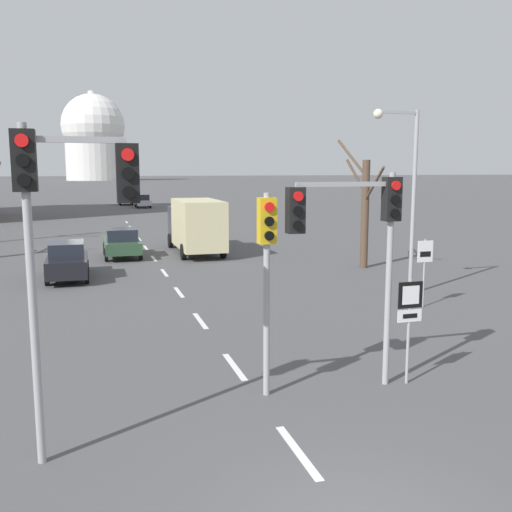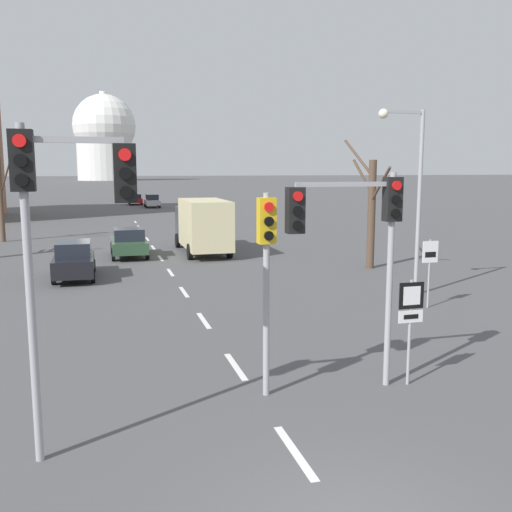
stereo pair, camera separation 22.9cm
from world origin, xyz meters
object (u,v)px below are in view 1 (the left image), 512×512
(traffic_signal_near_left, at_px, (62,210))
(sedan_mid_centre, at_px, (143,201))
(speed_limit_sign, at_px, (425,261))
(traffic_signal_near_right, at_px, (358,226))
(traffic_signal_centre_tall, at_px, (267,255))
(street_lamp_right, at_px, (406,182))
(sedan_far_left, at_px, (126,199))
(route_sign_post, at_px, (410,313))
(sedan_near_left, at_px, (67,260))
(delivery_truck, at_px, (196,224))
(sedan_near_right, at_px, (122,243))

(traffic_signal_near_left, distance_m, sedan_mid_centre, 64.42)
(speed_limit_sign, bearing_deg, traffic_signal_near_right, -132.71)
(traffic_signal_centre_tall, bearing_deg, street_lamp_right, 44.86)
(sedan_far_left, bearing_deg, route_sign_post, -88.40)
(speed_limit_sign, height_order, sedan_near_left, speed_limit_sign)
(route_sign_post, xyz_separation_m, delivery_truck, (-0.93, 21.54, 0.05))
(speed_limit_sign, bearing_deg, traffic_signal_centre_tall, -142.02)
(traffic_signal_near_left, xyz_separation_m, sedan_near_left, (-0.60, 16.85, -3.39))
(traffic_signal_near_right, relative_size, sedan_mid_centre, 1.14)
(traffic_signal_near_right, bearing_deg, street_lamp_right, 53.55)
(street_lamp_right, distance_m, sedan_mid_centre, 54.56)
(route_sign_post, bearing_deg, sedan_near_left, 116.97)
(traffic_signal_near_right, xyz_separation_m, sedan_near_left, (-6.57, 15.31, -2.82))
(traffic_signal_near_left, height_order, sedan_mid_centre, traffic_signal_near_left)
(sedan_mid_centre, xyz_separation_m, delivery_truck, (-0.72, -40.98, 0.85))
(speed_limit_sign, relative_size, sedan_far_left, 0.57)
(traffic_signal_centre_tall, distance_m, speed_limit_sign, 9.93)
(traffic_signal_near_right, bearing_deg, sedan_mid_centre, 89.02)
(speed_limit_sign, bearing_deg, street_lamp_right, 81.05)
(traffic_signal_centre_tall, xyz_separation_m, route_sign_post, (3.29, -0.28, -1.42))
(route_sign_post, bearing_deg, sedan_near_right, 103.72)
(route_sign_post, xyz_separation_m, speed_limit_sign, (4.46, 6.33, -0.01))
(route_sign_post, xyz_separation_m, sedan_far_left, (-1.93, 68.86, -0.89))
(street_lamp_right, xyz_separation_m, sedan_near_right, (-9.92, 12.81, -3.56))
(traffic_signal_centre_tall, height_order, speed_limit_sign, traffic_signal_centre_tall)
(delivery_truck, bearing_deg, speed_limit_sign, -70.49)
(street_lamp_right, distance_m, sedan_near_right, 16.59)
(sedan_mid_centre, bearing_deg, traffic_signal_centre_tall, -92.84)
(speed_limit_sign, xyz_separation_m, street_lamp_right, (0.31, 1.97, 2.75))
(traffic_signal_near_right, xyz_separation_m, speed_limit_sign, (5.74, 6.21, -2.01))
(traffic_signal_near_right, height_order, street_lamp_right, street_lamp_right)
(traffic_signal_near_right, xyz_separation_m, traffic_signal_centre_tall, (-2.01, 0.17, -0.58))
(traffic_signal_centre_tall, relative_size, sedan_near_left, 0.99)
(traffic_signal_near_left, bearing_deg, sedan_near_left, 92.04)
(traffic_signal_near_left, height_order, sedan_far_left, traffic_signal_near_left)
(traffic_signal_near_right, distance_m, sedan_far_left, 68.81)
(sedan_near_left, relative_size, sedan_mid_centre, 1.05)
(sedan_near_right, bearing_deg, sedan_mid_centre, 83.19)
(traffic_signal_near_right, relative_size, traffic_signal_centre_tall, 1.10)
(speed_limit_sign, bearing_deg, traffic_signal_near_left, -146.48)
(traffic_signal_near_left, bearing_deg, traffic_signal_near_right, 14.46)
(traffic_signal_centre_tall, xyz_separation_m, speed_limit_sign, (7.75, 6.05, -1.43))
(street_lamp_right, bearing_deg, traffic_signal_near_left, -141.02)
(traffic_signal_near_left, distance_m, sedan_near_right, 22.89)
(route_sign_post, relative_size, sedan_mid_centre, 0.58)
(traffic_signal_near_left, relative_size, speed_limit_sign, 2.29)
(sedan_far_left, bearing_deg, traffic_signal_near_right, -89.46)
(delivery_truck, bearing_deg, route_sign_post, -87.52)
(speed_limit_sign, xyz_separation_m, delivery_truck, (-5.39, 15.21, 0.05))
(sedan_mid_centre, bearing_deg, sedan_far_left, 105.17)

